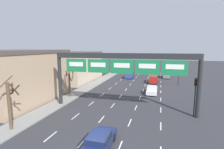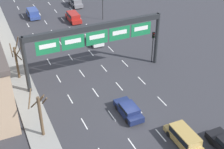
% 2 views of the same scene
% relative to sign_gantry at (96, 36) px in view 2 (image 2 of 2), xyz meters
% --- Properties ---
extents(ground_plane, '(220.00, 220.00, 0.00)m').
position_rel_sign_gantry_xyz_m(ground_plane, '(-0.00, -9.44, -6.01)').
color(ground_plane, '#333338').
extents(sidewalk_left, '(2.80, 110.00, 0.15)m').
position_rel_sign_gantry_xyz_m(sidewalk_left, '(-9.65, -9.44, -5.93)').
color(sidewalk_left, gray).
rests_on(sidewalk_left, ground_plane).
extents(lane_dashes, '(10.02, 67.00, 0.01)m').
position_rel_sign_gantry_xyz_m(lane_dashes, '(-0.00, 4.06, -6.00)').
color(lane_dashes, white).
rests_on(lane_dashes, ground_plane).
extents(sign_gantry, '(18.60, 0.70, 7.51)m').
position_rel_sign_gantry_xyz_m(sign_gantry, '(0.00, 0.00, 0.00)').
color(sign_gantry, '#232628').
rests_on(sign_gantry, ground_plane).
extents(car_navy, '(1.81, 4.35, 1.35)m').
position_rel_sign_gantry_xyz_m(car_navy, '(0.12, -9.08, -5.28)').
color(car_navy, '#19234C').
rests_on(car_navy, ground_plane).
extents(suv_red, '(1.91, 4.53, 1.65)m').
position_rel_sign_gantry_xyz_m(suv_red, '(3.28, 19.86, -5.09)').
color(suv_red, maroon).
rests_on(suv_red, ground_plane).
extents(suv_blue, '(1.97, 4.28, 1.64)m').
position_rel_sign_gantry_xyz_m(suv_blue, '(-3.20, 24.92, -5.09)').
color(suv_blue, navy).
rests_on(suv_blue, ground_plane).
extents(suv_gold, '(1.83, 4.84, 1.58)m').
position_rel_sign_gantry_xyz_m(suv_gold, '(3.10, -15.39, -5.13)').
color(suv_gold, '#A88947').
rests_on(suv_gold, ground_plane).
extents(suv_grey, '(1.86, 4.80, 1.72)m').
position_rel_sign_gantry_xyz_m(suv_grey, '(6.37, 27.81, -5.05)').
color(suv_grey, slate).
rests_on(suv_grey, ground_plane).
extents(car_white, '(1.84, 4.20, 1.42)m').
position_rel_sign_gantry_xyz_m(car_white, '(3.41, 9.58, -5.25)').
color(car_white, silver).
rests_on(car_white, ground_plane).
extents(traffic_light_near_gantry, '(0.30, 0.35, 4.64)m').
position_rel_sign_gantry_xyz_m(traffic_light_near_gantry, '(8.77, 0.49, -2.70)').
color(traffic_light_near_gantry, black).
rests_on(traffic_light_near_gantry, ground_plane).
extents(traffic_light_mid_block, '(0.30, 0.35, 5.06)m').
position_rel_sign_gantry_xyz_m(traffic_light_mid_block, '(8.61, 18.32, -2.42)').
color(traffic_light_mid_block, black).
rests_on(traffic_light_mid_block, ground_plane).
extents(tree_bare_closest, '(1.38, 1.61, 5.92)m').
position_rel_sign_gantry_xyz_m(tree_bare_closest, '(-9.61, 3.80, -3.13)').
color(tree_bare_closest, brown).
rests_on(tree_bare_closest, sidewalk_left).
extents(tree_bare_second, '(1.97, 1.68, 5.28)m').
position_rel_sign_gantry_xyz_m(tree_bare_second, '(-9.43, -8.33, -3.07)').
color(tree_bare_second, brown).
rests_on(tree_bare_second, sidewalk_left).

